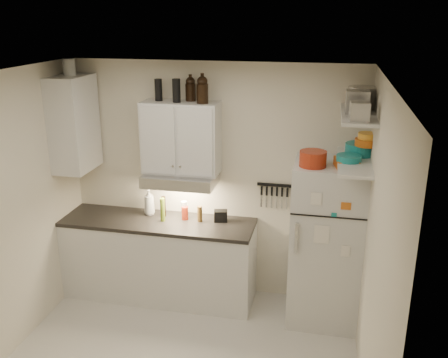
# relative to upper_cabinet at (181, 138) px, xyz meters

# --- Properties ---
(ceiling) EXTENTS (3.20, 3.00, 0.02)m
(ceiling) POSITION_rel_upper_cabinet_xyz_m (0.30, -1.33, 0.78)
(ceiling) COLOR silver
(ceiling) RESTS_ON ground
(back_wall) EXTENTS (3.20, 0.02, 2.60)m
(back_wall) POSITION_rel_upper_cabinet_xyz_m (0.30, 0.18, -0.53)
(back_wall) COLOR beige
(back_wall) RESTS_ON ground
(right_wall) EXTENTS (0.02, 3.00, 2.60)m
(right_wall) POSITION_rel_upper_cabinet_xyz_m (1.91, -1.33, -0.53)
(right_wall) COLOR beige
(right_wall) RESTS_ON ground
(base_cabinet) EXTENTS (2.10, 0.60, 0.88)m
(base_cabinet) POSITION_rel_upper_cabinet_xyz_m (-0.25, -0.14, -1.39)
(base_cabinet) COLOR silver
(base_cabinet) RESTS_ON floor
(countertop) EXTENTS (2.10, 0.62, 0.04)m
(countertop) POSITION_rel_upper_cabinet_xyz_m (-0.25, -0.14, -0.93)
(countertop) COLOR black
(countertop) RESTS_ON base_cabinet
(upper_cabinet) EXTENTS (0.80, 0.33, 0.75)m
(upper_cabinet) POSITION_rel_upper_cabinet_xyz_m (0.00, 0.00, 0.00)
(upper_cabinet) COLOR silver
(upper_cabinet) RESTS_ON back_wall
(side_cabinet) EXTENTS (0.33, 0.55, 1.00)m
(side_cabinet) POSITION_rel_upper_cabinet_xyz_m (-1.14, -0.14, 0.12)
(side_cabinet) COLOR silver
(side_cabinet) RESTS_ON left_wall
(range_hood) EXTENTS (0.76, 0.46, 0.12)m
(range_hood) POSITION_rel_upper_cabinet_xyz_m (0.00, -0.06, -0.44)
(range_hood) COLOR silver
(range_hood) RESTS_ON back_wall
(fridge) EXTENTS (0.70, 0.68, 1.70)m
(fridge) POSITION_rel_upper_cabinet_xyz_m (1.55, -0.18, -0.98)
(fridge) COLOR silver
(fridge) RESTS_ON floor
(shelf_hi) EXTENTS (0.30, 0.95, 0.03)m
(shelf_hi) POSITION_rel_upper_cabinet_xyz_m (1.75, -0.31, 0.38)
(shelf_hi) COLOR silver
(shelf_hi) RESTS_ON right_wall
(shelf_lo) EXTENTS (0.30, 0.95, 0.03)m
(shelf_lo) POSITION_rel_upper_cabinet_xyz_m (1.75, -0.31, -0.07)
(shelf_lo) COLOR silver
(shelf_lo) RESTS_ON right_wall
(knife_strip) EXTENTS (0.42, 0.02, 0.03)m
(knife_strip) POSITION_rel_upper_cabinet_xyz_m (1.00, 0.15, -0.51)
(knife_strip) COLOR black
(knife_strip) RESTS_ON back_wall
(dutch_oven) EXTENTS (0.28, 0.28, 0.15)m
(dutch_oven) POSITION_rel_upper_cabinet_xyz_m (1.37, -0.33, -0.05)
(dutch_oven) COLOR #9F2912
(dutch_oven) RESTS_ON fridge
(book_stack) EXTENTS (0.24, 0.28, 0.08)m
(book_stack) POSITION_rel_upper_cabinet_xyz_m (1.68, -0.31, -0.08)
(book_stack) COLOR #CE6319
(book_stack) RESTS_ON fridge
(spice_jar) EXTENTS (0.06, 0.06, 0.09)m
(spice_jar) POSITION_rel_upper_cabinet_xyz_m (1.65, -0.26, -0.08)
(spice_jar) COLOR silver
(spice_jar) RESTS_ON fridge
(stock_pot) EXTENTS (0.34, 0.34, 0.20)m
(stock_pot) POSITION_rel_upper_cabinet_xyz_m (1.79, -0.07, 0.49)
(stock_pot) COLOR silver
(stock_pot) RESTS_ON shelf_hi
(tin_a) EXTENTS (0.20, 0.18, 0.20)m
(tin_a) POSITION_rel_upper_cabinet_xyz_m (1.73, -0.31, 0.49)
(tin_a) COLOR #AAAAAD
(tin_a) RESTS_ON shelf_hi
(tin_b) EXTENTS (0.17, 0.17, 0.16)m
(tin_b) POSITION_rel_upper_cabinet_xyz_m (1.74, -0.65, 0.47)
(tin_b) COLOR #AAAAAD
(tin_b) RESTS_ON shelf_hi
(bowl_teal) EXTENTS (0.28, 0.28, 0.11)m
(bowl_teal) POSITION_rel_upper_cabinet_xyz_m (1.80, -0.11, 0.01)
(bowl_teal) COLOR #178181
(bowl_teal) RESTS_ON shelf_lo
(bowl_orange) EXTENTS (0.22, 0.22, 0.07)m
(bowl_orange) POSITION_rel_upper_cabinet_xyz_m (1.86, -0.18, 0.09)
(bowl_orange) COLOR #C35812
(bowl_orange) RESTS_ON bowl_teal
(bowl_yellow) EXTENTS (0.17, 0.17, 0.06)m
(bowl_yellow) POSITION_rel_upper_cabinet_xyz_m (1.86, -0.18, 0.16)
(bowl_yellow) COLOR gold
(bowl_yellow) RESTS_ON bowl_orange
(plates) EXTENTS (0.27, 0.27, 0.06)m
(plates) POSITION_rel_upper_cabinet_xyz_m (1.70, -0.35, -0.02)
(plates) COLOR #178181
(plates) RESTS_ON shelf_lo
(growler_a) EXTENTS (0.13, 0.13, 0.25)m
(growler_a) POSITION_rel_upper_cabinet_xyz_m (0.09, 0.07, 0.50)
(growler_a) COLOR black
(growler_a) RESTS_ON upper_cabinet
(growler_b) EXTENTS (0.14, 0.14, 0.28)m
(growler_b) POSITION_rel_upper_cabinet_xyz_m (0.25, -0.04, 0.51)
(growler_b) COLOR black
(growler_b) RESTS_ON upper_cabinet
(thermos_a) EXTENTS (0.09, 0.09, 0.24)m
(thermos_a) POSITION_rel_upper_cabinet_xyz_m (-0.02, -0.04, 0.49)
(thermos_a) COLOR black
(thermos_a) RESTS_ON upper_cabinet
(thermos_b) EXTENTS (0.08, 0.08, 0.22)m
(thermos_b) POSITION_rel_upper_cabinet_xyz_m (-0.23, 0.01, 0.49)
(thermos_b) COLOR black
(thermos_b) RESTS_ON upper_cabinet
(side_jar) EXTENTS (0.15, 0.15, 0.17)m
(side_jar) POSITION_rel_upper_cabinet_xyz_m (-1.15, -0.10, 0.71)
(side_jar) COLOR silver
(side_jar) RESTS_ON side_cabinet
(soap_bottle) EXTENTS (0.14, 0.14, 0.34)m
(soap_bottle) POSITION_rel_upper_cabinet_xyz_m (-0.40, 0.01, -0.74)
(soap_bottle) COLOR silver
(soap_bottle) RESTS_ON countertop
(pepper_mill) EXTENTS (0.07, 0.07, 0.17)m
(pepper_mill) POSITION_rel_upper_cabinet_xyz_m (0.20, -0.06, -0.82)
(pepper_mill) COLOR brown
(pepper_mill) RESTS_ON countertop
(oil_bottle) EXTENTS (0.05, 0.05, 0.26)m
(oil_bottle) POSITION_rel_upper_cabinet_xyz_m (-0.19, -0.13, -0.77)
(oil_bottle) COLOR #5B731C
(oil_bottle) RESTS_ON countertop
(vinegar_bottle) EXTENTS (0.06, 0.06, 0.23)m
(vinegar_bottle) POSITION_rel_upper_cabinet_xyz_m (-0.22, -0.00, -0.79)
(vinegar_bottle) COLOR black
(vinegar_bottle) RESTS_ON countertop
(clear_bottle) EXTENTS (0.07, 0.07, 0.20)m
(clear_bottle) POSITION_rel_upper_cabinet_xyz_m (0.02, -0.02, -0.81)
(clear_bottle) COLOR silver
(clear_bottle) RESTS_ON countertop
(red_jar) EXTENTS (0.09, 0.09, 0.15)m
(red_jar) POSITION_rel_upper_cabinet_xyz_m (0.03, -0.04, -0.83)
(red_jar) COLOR #9F2912
(red_jar) RESTS_ON countertop
(caddy) EXTENTS (0.16, 0.13, 0.12)m
(caddy) POSITION_rel_upper_cabinet_xyz_m (0.42, -0.01, -0.84)
(caddy) COLOR black
(caddy) RESTS_ON countertop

